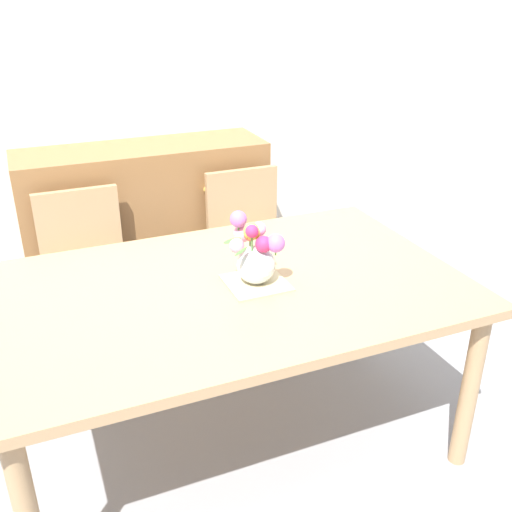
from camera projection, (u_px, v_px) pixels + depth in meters
The scene contains 8 objects.
ground_plane at pixel (233, 437), 2.59m from camera, with size 12.00×12.00×0.00m, color #939399.
back_wall at pixel (131, 66), 3.33m from camera, with size 7.00×0.10×2.80m, color silver.
dining_table at pixel (230, 302), 2.30m from camera, with size 1.82×1.14×0.77m.
chair_left at pixel (86, 266), 2.98m from camera, with size 0.42×0.42×0.90m.
chair_right at pixel (249, 239), 3.29m from camera, with size 0.42×0.42×0.90m.
dresser at pixel (148, 229), 3.48m from camera, with size 1.40×0.47×1.00m.
placemat at pixel (256, 283), 2.27m from camera, with size 0.23×0.23×0.01m, color #CCB789.
flower_vase at pixel (255, 253), 2.22m from camera, with size 0.21×0.23×0.27m.
Camera 1 is at (-0.68, -1.88, 1.84)m, focal length 40.86 mm.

